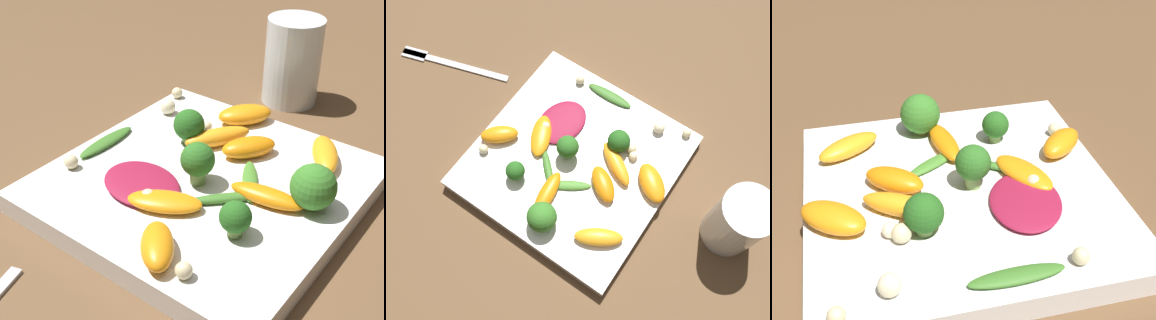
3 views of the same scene
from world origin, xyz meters
The scene contains 26 objects.
ground_plane centered at (0.00, 0.00, 0.00)m, with size 2.40×2.40×0.00m, color brown.
plate centered at (0.00, 0.00, 0.01)m, with size 0.29×0.29×0.02m.
drinking_glass centered at (-0.04, 0.25, 0.06)m, with size 0.07×0.07×0.11m.
fork centered at (-0.03, -0.30, 0.00)m, with size 0.07×0.20×0.01m.
radicchio_leaf_0 centered at (-0.04, -0.05, 0.03)m, with size 0.10×0.08×0.01m.
orange_segment_0 centered at (0.08, 0.10, 0.03)m, with size 0.06×0.07×0.02m.
orange_segment_1 centered at (0.04, -0.12, 0.03)m, with size 0.06×0.06×0.02m.
orange_segment_2 centered at (0.07, 0.00, 0.03)m, with size 0.08×0.03×0.02m.
orange_segment_3 centered at (-0.03, 0.12, 0.03)m, with size 0.07×0.07×0.02m.
orange_segment_4 centered at (0.01, 0.06, 0.03)m, with size 0.06×0.07×0.02m.
orange_segment_5 centered at (-0.03, 0.06, 0.03)m, with size 0.06×0.08×0.02m.
orange_segment_6 centered at (0.00, -0.06, 0.03)m, with size 0.08×0.06×0.01m.
broccoli_floret_0 centered at (0.11, 0.02, 0.05)m, with size 0.04×0.04×0.05m.
broccoli_floret_1 centered at (0.00, -0.01, 0.05)m, with size 0.03×0.03×0.04m.
broccoli_floret_2 centered at (-0.05, 0.04, 0.05)m, with size 0.03×0.03×0.04m.
broccoli_floret_3 centered at (0.07, -0.06, 0.04)m, with size 0.03×0.03×0.03m.
arugula_sprig_0 centered at (0.04, 0.02, 0.03)m, with size 0.05×0.07×0.01m.
arugula_sprig_1 centered at (-0.12, -0.02, 0.03)m, with size 0.02×0.08×0.01m.
arugula_sprig_2 centered at (0.04, -0.02, 0.03)m, with size 0.06×0.07×0.01m.
macadamia_nut_0 centered at (-0.06, 0.06, 0.03)m, with size 0.02×0.02×0.02m.
macadamia_nut_1 centered at (-0.05, 0.07, 0.03)m, with size 0.01×0.01×0.01m.
macadamia_nut_2 centered at (-0.12, -0.07, 0.03)m, with size 0.01×0.01×0.01m.
macadamia_nut_3 centered at (-0.12, 0.08, 0.03)m, with size 0.02×0.02×0.02m.
macadamia_nut_4 centered at (-0.02, -0.07, 0.03)m, with size 0.01×0.01×0.01m.
macadamia_nut_5 centered at (0.07, -0.12, 0.03)m, with size 0.01×0.01×0.01m.
macadamia_nut_6 centered at (-0.13, 0.12, 0.03)m, with size 0.01×0.01×0.01m.
Camera 2 is at (0.23, 0.16, 0.66)m, focal length 42.00 mm.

